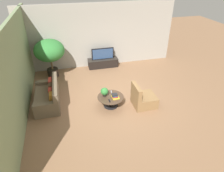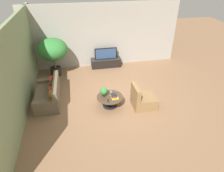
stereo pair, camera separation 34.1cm
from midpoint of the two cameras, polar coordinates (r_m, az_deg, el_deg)
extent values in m
plane|color=#8C6647|center=(7.63, 0.21, -3.92)|extent=(24.00, 24.00, 0.00)
cube|color=#A39E93|center=(9.86, -4.68, 14.12)|extent=(7.40, 0.12, 3.00)
cube|color=gray|center=(7.08, -26.75, 3.55)|extent=(0.12, 7.40, 3.00)
cube|color=black|center=(10.04, -3.59, 6.61)|extent=(1.45, 0.48, 0.43)
cube|color=#2D2823|center=(9.96, -3.63, 7.68)|extent=(1.48, 0.50, 0.02)
cube|color=black|center=(9.84, -3.68, 9.20)|extent=(1.09, 0.08, 0.55)
cube|color=navy|center=(9.81, -3.63, 9.11)|extent=(1.00, 0.00, 0.50)
cube|color=black|center=(9.95, -3.63, 7.79)|extent=(0.33, 0.13, 0.02)
cylinder|color=black|center=(7.32, -1.73, -5.62)|extent=(0.52, 0.52, 0.02)
cylinder|color=black|center=(7.21, -1.75, -4.48)|extent=(0.10, 0.10, 0.38)
cylinder|color=#4C3828|center=(7.10, -1.78, -3.19)|extent=(0.94, 0.94, 0.02)
cube|color=brown|center=(7.76, -19.17, -3.42)|extent=(0.84, 1.74, 0.42)
cube|color=brown|center=(7.50, -17.17, -0.46)|extent=(0.16, 1.74, 0.42)
cube|color=brown|center=(8.37, -19.05, -0.16)|extent=(0.84, 0.20, 0.54)
cube|color=brown|center=(7.10, -19.49, -6.46)|extent=(0.84, 0.20, 0.54)
cube|color=#B23328|center=(7.90, -18.25, 0.73)|extent=(0.15, 0.38, 0.35)
cube|color=#422D1E|center=(7.66, -18.28, -0.38)|extent=(0.14, 0.36, 0.33)
cube|color=#B23328|center=(7.43, -18.31, -1.63)|extent=(0.15, 0.31, 0.30)
cube|color=orange|center=(7.20, -18.35, -2.89)|extent=(0.15, 0.29, 0.28)
cube|color=olive|center=(7.32, 7.87, -4.08)|extent=(0.80, 0.76, 0.40)
cube|color=olive|center=(6.98, 5.60, -1.61)|extent=(0.14, 0.76, 0.46)
cylinder|color=black|center=(9.57, -17.47, 3.68)|extent=(0.48, 0.48, 0.38)
cylinder|color=brown|center=(9.40, -17.85, 5.80)|extent=(0.08, 0.08, 0.40)
ellipsoid|color=#337F38|center=(9.15, -18.54, 9.61)|extent=(1.30, 1.30, 0.95)
cylinder|color=black|center=(7.12, -3.52, -2.61)|extent=(0.13, 0.13, 0.08)
sphere|color=#337F38|center=(7.04, -3.56, -1.56)|extent=(0.27, 0.27, 0.27)
cube|color=gold|center=(7.04, -0.45, -3.20)|extent=(0.25, 0.30, 0.04)
cube|color=#A32823|center=(7.03, -0.53, -2.93)|extent=(0.22, 0.24, 0.03)
cube|color=#2D4C84|center=(7.00, -0.60, -2.73)|extent=(0.20, 0.21, 0.04)
cube|color=#232326|center=(6.98, -0.69, -2.50)|extent=(0.21, 0.19, 0.03)
cube|color=black|center=(6.88, -2.17, -4.26)|extent=(0.04, 0.16, 0.02)
cube|color=gray|center=(7.34, -1.53, -1.71)|extent=(0.06, 0.16, 0.02)
camera|label=1|loc=(0.17, -91.32, -0.81)|focal=32.00mm
camera|label=2|loc=(0.17, 88.68, 0.81)|focal=32.00mm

